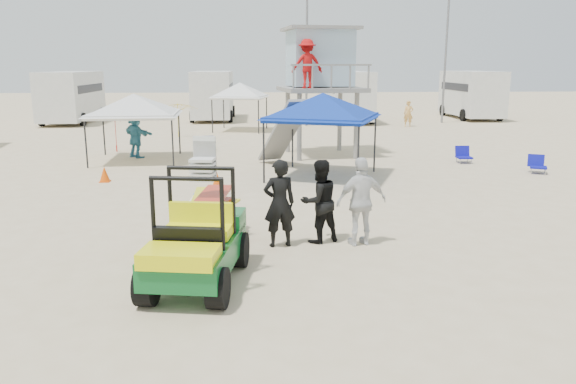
{
  "coord_description": "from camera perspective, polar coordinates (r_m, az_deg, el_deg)",
  "views": [
    {
      "loc": [
        -0.1,
        -7.52,
        3.7
      ],
      "look_at": [
        0.5,
        3.0,
        1.3
      ],
      "focal_mm": 35.0,
      "sensor_mm": 36.0,
      "label": 1
    }
  ],
  "objects": [
    {
      "name": "ground",
      "position": [
        8.38,
        -2.3,
        -13.38
      ],
      "size": [
        140.0,
        140.0,
        0.0
      ],
      "primitive_type": "plane",
      "color": "beige",
      "rests_on": "ground"
    },
    {
      "name": "utility_cart",
      "position": [
        9.6,
        -9.49,
        -4.25
      ],
      "size": [
        1.65,
        2.73,
        1.95
      ],
      "color": "#0D5723",
      "rests_on": "ground"
    },
    {
      "name": "surf_trailer",
      "position": [
        11.87,
        -8.26,
        -1.38
      ],
      "size": [
        1.43,
        2.27,
        2.0
      ],
      "color": "black",
      "rests_on": "ground"
    },
    {
      "name": "man_left",
      "position": [
        11.51,
        -0.88,
        -1.15
      ],
      "size": [
        0.74,
        0.56,
        1.84
      ],
      "primitive_type": "imported",
      "rotation": [
        0.0,
        0.0,
        3.34
      ],
      "color": "black",
      "rests_on": "ground"
    },
    {
      "name": "man_mid",
      "position": [
        11.83,
        3.19,
        -0.95
      ],
      "size": [
        1.06,
        0.97,
        1.77
      ],
      "primitive_type": "imported",
      "rotation": [
        0.0,
        0.0,
        3.58
      ],
      "color": "black",
      "rests_on": "ground"
    },
    {
      "name": "man_right",
      "position": [
        11.7,
        7.47,
        -0.97
      ],
      "size": [
        1.16,
        0.69,
        1.86
      ],
      "primitive_type": "imported",
      "rotation": [
        0.0,
        0.0,
        3.37
      ],
      "color": "silver",
      "rests_on": "ground"
    },
    {
      "name": "lifeguard_tower",
      "position": [
        23.35,
        3.15,
        12.97
      ],
      "size": [
        3.56,
        3.56,
        5.05
      ],
      "color": "gray",
      "rests_on": "ground"
    },
    {
      "name": "canopy_blue",
      "position": [
        18.57,
        3.55,
        9.58
      ],
      "size": [
        4.12,
        4.12,
        3.2
      ],
      "color": "black",
      "rests_on": "ground"
    },
    {
      "name": "canopy_white_a",
      "position": [
        22.73,
        -15.41,
        9.24
      ],
      "size": [
        3.42,
        3.42,
        3.01
      ],
      "color": "black",
      "rests_on": "ground"
    },
    {
      "name": "canopy_white_c",
      "position": [
        32.24,
        -4.93,
        10.76
      ],
      "size": [
        3.22,
        3.22,
        3.11
      ],
      "color": "black",
      "rests_on": "ground"
    },
    {
      "name": "umbrella_a",
      "position": [
        25.35,
        -17.13,
        5.82
      ],
      "size": [
        1.94,
        1.98,
        1.71
      ],
      "primitive_type": "imported",
      "rotation": [
        0.0,
        0.0,
        -0.04
      ],
      "color": "red",
      "rests_on": "ground"
    },
    {
      "name": "umbrella_b",
      "position": [
        29.82,
        -11.06,
        7.2
      ],
      "size": [
        2.66,
        2.67,
        1.8
      ],
      "primitive_type": "imported",
      "rotation": [
        0.0,
        0.0,
        0.48
      ],
      "color": "yellow",
      "rests_on": "ground"
    },
    {
      "name": "cone_near",
      "position": [
        17.3,
        -7.23,
        1.23
      ],
      "size": [
        0.34,
        0.34,
        0.5
      ],
      "primitive_type": "cone",
      "color": "#E54D07",
      "rests_on": "ground"
    },
    {
      "name": "cone_far",
      "position": [
        19.01,
        -18.14,
        1.73
      ],
      "size": [
        0.34,
        0.34,
        0.5
      ],
      "primitive_type": "cone",
      "color": "#EA4F07",
      "rests_on": "ground"
    },
    {
      "name": "beach_chair_a",
      "position": [
        24.92,
        -8.22,
        4.88
      ],
      "size": [
        0.57,
        0.61,
        0.64
      ],
      "color": "#0E2698",
      "rests_on": "ground"
    },
    {
      "name": "beach_chair_b",
      "position": [
        22.67,
        17.38,
        3.65
      ],
      "size": [
        0.55,
        0.58,
        0.64
      ],
      "color": "#0E0E97",
      "rests_on": "ground"
    },
    {
      "name": "beach_chair_c",
      "position": [
        21.39,
        23.98,
        2.61
      ],
      "size": [
        0.7,
        0.77,
        0.64
      ],
      "color": "#0D1093",
      "rests_on": "ground"
    },
    {
      "name": "rv_far_left",
      "position": [
        39.4,
        -21.14,
        9.22
      ],
      "size": [
        2.64,
        6.8,
        3.25
      ],
      "color": "silver",
      "rests_on": "ground"
    },
    {
      "name": "rv_mid_left",
      "position": [
        39.16,
        -7.64,
        9.93
      ],
      "size": [
        2.65,
        6.5,
        3.25
      ],
      "color": "silver",
      "rests_on": "ground"
    },
    {
      "name": "rv_mid_right",
      "position": [
        38.05,
        6.04,
        9.89
      ],
      "size": [
        2.64,
        7.0,
        3.25
      ],
      "color": "silver",
      "rests_on": "ground"
    },
    {
      "name": "rv_far_right",
      "position": [
        41.87,
        18.13,
        9.6
      ],
      "size": [
        2.64,
        6.6,
        3.25
      ],
      "color": "silver",
      "rests_on": "ground"
    },
    {
      "name": "light_pole_left",
      "position": [
        34.66,
        1.91,
        13.32
      ],
      "size": [
        0.14,
        0.14,
        8.0
      ],
      "primitive_type": "cylinder",
      "color": "slate",
      "rests_on": "ground"
    },
    {
      "name": "light_pole_right",
      "position": [
        38.0,
        15.7,
        12.82
      ],
      "size": [
        0.14,
        0.14,
        8.0
      ],
      "primitive_type": "cylinder",
      "color": "slate",
      "rests_on": "ground"
    },
    {
      "name": "distant_beachgoers",
      "position": [
        24.96,
        -9.27,
        6.23
      ],
      "size": [
        15.25,
        11.9,
        1.85
      ],
      "color": "teal",
      "rests_on": "ground"
    }
  ]
}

